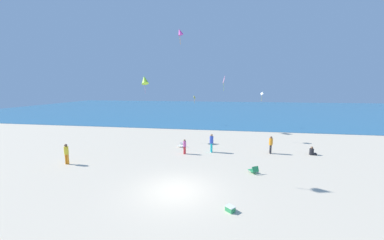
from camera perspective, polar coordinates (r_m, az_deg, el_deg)
ground_plane at (r=22.68m, az=1.59°, el=-6.85°), size 120.00×120.00×0.00m
ocean_water at (r=60.46m, az=6.47°, el=2.93°), size 120.00×60.00×0.05m
beach_chair_near_camera at (r=22.27m, az=-2.79°, el=-6.58°), size 0.76×0.80×0.49m
beach_chair_mid_beach at (r=16.30m, az=16.11°, el=-12.60°), size 0.75×0.80×0.56m
cooler_box at (r=11.65m, az=10.10°, el=-22.15°), size 0.54×0.53×0.28m
person_0 at (r=22.51m, az=29.24°, el=-7.36°), size 0.62×0.37×0.78m
person_1 at (r=20.35m, az=5.19°, el=-5.76°), size 0.45×0.45×1.76m
person_2 at (r=21.18m, az=20.17°, el=-5.88°), size 0.34×0.34×1.64m
person_3 at (r=19.83m, az=-1.97°, el=-6.77°), size 0.38×0.38×1.38m
person_4 at (r=19.88m, az=-30.36°, el=-7.47°), size 0.34×0.34×1.66m
kite_white at (r=34.44m, az=18.03°, el=6.54°), size 0.44×0.40×1.34m
kite_magenta at (r=26.96m, az=-3.22°, el=22.32°), size 0.86×0.69×1.84m
kite_yellow at (r=34.69m, az=0.66°, el=5.91°), size 0.27×0.65×1.27m
kite_pink at (r=29.86m, az=8.45°, el=10.46°), size 0.30×1.17×2.07m
kite_lime at (r=25.00m, az=-12.47°, el=10.38°), size 1.29×1.34×2.14m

